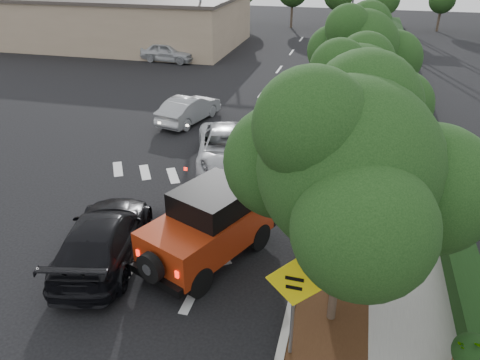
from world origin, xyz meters
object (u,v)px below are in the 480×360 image
(red_jeep, at_px, (213,223))
(black_suv_oncoming, at_px, (103,237))
(silver_suv_ahead, at_px, (226,148))
(speed_hump_sign, at_px, (294,295))

(red_jeep, relative_size, black_suv_oncoming, 0.90)
(silver_suv_ahead, height_order, black_suv_oncoming, black_suv_oncoming)
(red_jeep, bearing_deg, black_suv_oncoming, -139.83)
(silver_suv_ahead, relative_size, speed_hump_sign, 1.95)
(black_suv_oncoming, bearing_deg, speed_hump_sign, 145.73)
(black_suv_oncoming, height_order, speed_hump_sign, speed_hump_sign)
(red_jeep, bearing_deg, speed_hump_sign, -25.41)
(red_jeep, relative_size, silver_suv_ahead, 0.89)
(silver_suv_ahead, relative_size, black_suv_oncoming, 1.01)
(black_suv_oncoming, bearing_deg, red_jeep, -176.04)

